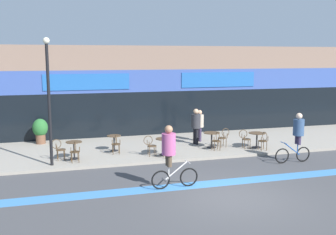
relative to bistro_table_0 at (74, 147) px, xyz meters
The scene contains 24 objects.
ground_plane 7.46m from the bistro_table_0, 51.40° to the right, with size 120.00×120.00×0.00m, color #424244.
sidewalk_slab 4.89m from the bistro_table_0, 17.26° to the left, with size 40.00×5.50×0.12m, color gray.
storefront_facade 7.92m from the bistro_table_0, 52.98° to the left, with size 40.00×4.06×5.01m.
bike_lane_stripe 6.38m from the bistro_table_0, 43.05° to the right, with size 36.00×0.70×0.01m, color #3D7AB7.
bistro_table_0 is the anchor object (origin of this frame).
bistro_table_1 2.09m from the bistro_table_0, 28.06° to the left, with size 0.64×0.64×0.72m.
bistro_table_2 3.87m from the bistro_table_0, ahead, with size 0.74×0.74×0.74m.
bistro_table_3 6.43m from the bistro_table_0, ahead, with size 0.78×0.78×0.73m.
bistro_table_4 8.50m from the bistro_table_0, ahead, with size 0.80×0.80×0.72m.
cafe_chair_0_near 0.63m from the bistro_table_0, 89.37° to the right, with size 0.43×0.59×0.90m.
cafe_chair_0_side 0.63m from the bistro_table_0, behind, with size 0.59×0.44×0.90m.
cafe_chair_1_near 1.87m from the bistro_table_0, 10.96° to the left, with size 0.43×0.59×0.90m.
cafe_chair_2_near 3.99m from the bistro_table_0, 14.33° to the right, with size 0.43×0.59×0.90m.
cafe_chair_2_side 3.25m from the bistro_table_0, ahead, with size 0.58×0.41×0.90m.
cafe_chair_3_near 6.42m from the bistro_table_0, ahead, with size 0.40×0.58×0.90m.
cafe_chair_3_side 7.05m from the bistro_table_0, ahead, with size 0.59×0.43×0.90m.
cafe_chair_4_near 8.54m from the bistro_table_0, ahead, with size 0.41×0.58×0.90m.
cafe_chair_4_side 7.87m from the bistro_table_0, ahead, with size 0.60×0.45×0.90m.
planter_pot 3.82m from the bistro_table_0, 112.77° to the left, with size 0.75×0.75×1.26m.
lamp_post 2.67m from the bistro_table_0, 140.26° to the right, with size 0.26×0.26×5.04m.
cyclist_0 5.34m from the bistro_table_0, 56.12° to the right, with size 1.67×0.51×2.18m.
cyclist_1 9.43m from the bistro_table_0, 16.52° to the right, with size 1.65×0.48×2.11m.
pedestrian_near_end 6.66m from the bistro_table_0, 16.54° to the left, with size 0.44×0.44×1.61m.
pedestrian_far_end 6.10m from the bistro_table_0, 12.17° to the left, with size 0.57×0.57×1.77m.
Camera 1 is at (-5.26, -10.90, 4.44)m, focal length 42.00 mm.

